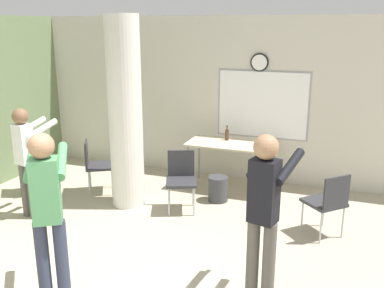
{
  "coord_description": "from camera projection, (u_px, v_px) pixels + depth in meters",
  "views": [
    {
      "loc": [
        2.01,
        -2.09,
        2.66
      ],
      "look_at": [
        0.29,
        2.64,
        1.24
      ],
      "focal_mm": 40.0,
      "sensor_mm": 36.0,
      "label": 1
    }
  ],
  "objects": [
    {
      "name": "waste_bin",
      "position": [
        218.0,
        189.0,
        6.63
      ],
      "size": [
        0.31,
        0.31,
        0.39
      ],
      "color": "#38383D",
      "rests_on": "ground_plane"
    },
    {
      "name": "chair_near_pillar",
      "position": [
        95.0,
        163.0,
        6.87
      ],
      "size": [
        0.6,
        0.6,
        0.87
      ],
      "color": "#2D2D33",
      "rests_on": "ground_plane"
    },
    {
      "name": "person_playing_side",
      "position": [
        264.0,
        206.0,
        4.02
      ],
      "size": [
        0.49,
        0.7,
        1.71
      ],
      "color": "#514C47",
      "rests_on": "ground_plane"
    },
    {
      "name": "chair_mid_room",
      "position": [
        328.0,
        200.0,
        5.41
      ],
      "size": [
        0.62,
        0.62,
        0.87
      ],
      "color": "#2D2D33",
      "rests_on": "ground_plane"
    },
    {
      "name": "person_watching_back",
      "position": [
        26.0,
        154.0,
        5.9
      ],
      "size": [
        0.46,
        0.62,
        1.57
      ],
      "color": "#514C47",
      "rests_on": "ground_plane"
    },
    {
      "name": "support_pillar",
      "position": [
        125.0,
        114.0,
        6.2
      ],
      "size": [
        0.49,
        0.49,
        2.8
      ],
      "color": "silver",
      "rests_on": "ground_plane"
    },
    {
      "name": "chair_table_front",
      "position": [
        181.0,
        176.0,
        6.25
      ],
      "size": [
        0.57,
        0.57,
        0.87
      ],
      "color": "#2D2D33",
      "rests_on": "ground_plane"
    },
    {
      "name": "folding_table",
      "position": [
        232.0,
        147.0,
        7.0
      ],
      "size": [
        1.45,
        0.68,
        0.78
      ],
      "color": "beige",
      "rests_on": "ground_plane"
    },
    {
      "name": "bottle_on_table",
      "position": [
        227.0,
        134.0,
        7.15
      ],
      "size": [
        0.06,
        0.06,
        0.25
      ],
      "color": "#4C3319",
      "rests_on": "folding_table"
    },
    {
      "name": "person_playing_front",
      "position": [
        48.0,
        206.0,
        3.99
      ],
      "size": [
        0.61,
        0.69,
        1.73
      ],
      "color": "#2D3347",
      "rests_on": "ground_plane"
    },
    {
      "name": "wall_back",
      "position": [
        225.0,
        99.0,
        7.46
      ],
      "size": [
        8.0,
        0.15,
        2.8
      ],
      "color": "beige",
      "rests_on": "ground_plane"
    },
    {
      "name": "chair_by_left_wall",
      "position": [
        33.0,
        163.0,
        6.86
      ],
      "size": [
        0.62,
        0.62,
        0.87
      ],
      "color": "#2D2D33",
      "rests_on": "ground_plane"
    }
  ]
}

